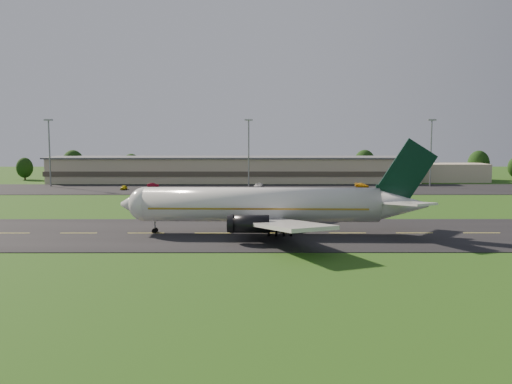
{
  "coord_description": "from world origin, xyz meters",
  "views": [
    {
      "loc": [
        6.78,
        -91.92,
        16.6
      ],
      "look_at": [
        7.03,
        8.0,
        6.0
      ],
      "focal_mm": 40.0,
      "sensor_mm": 36.0,
      "label": 1
    }
  ],
  "objects_px": {
    "terminal": "(253,170)",
    "service_vehicle_c": "(259,185)",
    "airliner": "(267,205)",
    "light_mast_centre": "(249,145)",
    "service_vehicle_b": "(153,185)",
    "service_vehicle_d": "(362,185)",
    "service_vehicle_a": "(124,188)",
    "light_mast_east": "(431,145)",
    "light_mast_west": "(49,145)"
  },
  "relations": [
    {
      "from": "terminal",
      "to": "service_vehicle_c",
      "type": "distance_m",
      "value": 20.69
    },
    {
      "from": "service_vehicle_c",
      "to": "airliner",
      "type": "bearing_deg",
      "value": -82.39
    },
    {
      "from": "airliner",
      "to": "light_mast_centre",
      "type": "distance_m",
      "value": 80.52
    },
    {
      "from": "service_vehicle_b",
      "to": "service_vehicle_d",
      "type": "height_order",
      "value": "service_vehicle_d"
    },
    {
      "from": "service_vehicle_a",
      "to": "service_vehicle_b",
      "type": "relative_size",
      "value": 0.99
    },
    {
      "from": "airliner",
      "to": "light_mast_east",
      "type": "bearing_deg",
      "value": 59.06
    },
    {
      "from": "service_vehicle_b",
      "to": "terminal",
      "type": "bearing_deg",
      "value": -57.02
    },
    {
      "from": "airliner",
      "to": "service_vehicle_c",
      "type": "relative_size",
      "value": 10.2
    },
    {
      "from": "light_mast_centre",
      "to": "service_vehicle_c",
      "type": "relative_size",
      "value": 4.05
    },
    {
      "from": "service_vehicle_a",
      "to": "service_vehicle_c",
      "type": "bearing_deg",
      "value": 10.21
    },
    {
      "from": "service_vehicle_c",
      "to": "service_vehicle_d",
      "type": "relative_size",
      "value": 1.16
    },
    {
      "from": "service_vehicle_a",
      "to": "airliner",
      "type": "bearing_deg",
      "value": -58.78
    },
    {
      "from": "service_vehicle_a",
      "to": "service_vehicle_b",
      "type": "height_order",
      "value": "service_vehicle_a"
    },
    {
      "from": "service_vehicle_d",
      "to": "service_vehicle_b",
      "type": "bearing_deg",
      "value": 126.77
    },
    {
      "from": "light_mast_centre",
      "to": "service_vehicle_d",
      "type": "distance_m",
      "value": 35.99
    },
    {
      "from": "light_mast_west",
      "to": "service_vehicle_d",
      "type": "relative_size",
      "value": 4.72
    },
    {
      "from": "light_mast_west",
      "to": "service_vehicle_a",
      "type": "xyz_separation_m",
      "value": [
        24.36,
        -9.82,
        -12.04
      ]
    },
    {
      "from": "terminal",
      "to": "light_mast_west",
      "type": "height_order",
      "value": "light_mast_west"
    },
    {
      "from": "light_mast_east",
      "to": "service_vehicle_a",
      "type": "distance_m",
      "value": 91.96
    },
    {
      "from": "light_mast_centre",
      "to": "airliner",
      "type": "bearing_deg",
      "value": -87.32
    },
    {
      "from": "service_vehicle_a",
      "to": "service_vehicle_b",
      "type": "xyz_separation_m",
      "value": [
        6.88,
        8.3,
        -0.01
      ]
    },
    {
      "from": "light_mast_centre",
      "to": "service_vehicle_c",
      "type": "height_order",
      "value": "light_mast_centre"
    },
    {
      "from": "airliner",
      "to": "light_mast_east",
      "type": "relative_size",
      "value": 2.52
    },
    {
      "from": "service_vehicle_c",
      "to": "terminal",
      "type": "bearing_deg",
      "value": 101.54
    },
    {
      "from": "light_mast_east",
      "to": "service_vehicle_c",
      "type": "distance_m",
      "value": 53.52
    },
    {
      "from": "airliner",
      "to": "service_vehicle_d",
      "type": "distance_m",
      "value": 82.55
    },
    {
      "from": "light_mast_centre",
      "to": "light_mast_east",
      "type": "bearing_deg",
      "value": 0.0
    },
    {
      "from": "service_vehicle_a",
      "to": "light_mast_east",
      "type": "bearing_deg",
      "value": 8.11
    },
    {
      "from": "light_mast_west",
      "to": "service_vehicle_c",
      "type": "bearing_deg",
      "value": -3.81
    },
    {
      "from": "light_mast_east",
      "to": "service_vehicle_a",
      "type": "xyz_separation_m",
      "value": [
        -90.64,
        -9.82,
        -12.04
      ]
    },
    {
      "from": "light_mast_centre",
      "to": "service_vehicle_c",
      "type": "xyz_separation_m",
      "value": [
        3.0,
        -4.2,
        -11.94
      ]
    },
    {
      "from": "service_vehicle_d",
      "to": "light_mast_east",
      "type": "bearing_deg",
      "value": -43.02
    },
    {
      "from": "light_mast_east",
      "to": "service_vehicle_c",
      "type": "relative_size",
      "value": 4.05
    },
    {
      "from": "airliner",
      "to": "service_vehicle_a",
      "type": "distance_m",
      "value": 80.59
    },
    {
      "from": "light_mast_west",
      "to": "service_vehicle_b",
      "type": "bearing_deg",
      "value": -2.79
    },
    {
      "from": "light_mast_centre",
      "to": "service_vehicle_d",
      "type": "relative_size",
      "value": 4.72
    },
    {
      "from": "terminal",
      "to": "service_vehicle_d",
      "type": "height_order",
      "value": "terminal"
    },
    {
      "from": "light_mast_east",
      "to": "service_vehicle_d",
      "type": "bearing_deg",
      "value": -171.35
    },
    {
      "from": "light_mast_centre",
      "to": "light_mast_west",
      "type": "bearing_deg",
      "value": 180.0
    },
    {
      "from": "terminal",
      "to": "service_vehicle_b",
      "type": "bearing_deg",
      "value": -149.58
    },
    {
      "from": "light_mast_west",
      "to": "service_vehicle_d",
      "type": "height_order",
      "value": "light_mast_west"
    },
    {
      "from": "light_mast_west",
      "to": "service_vehicle_d",
      "type": "bearing_deg",
      "value": -1.97
    },
    {
      "from": "light_mast_west",
      "to": "airliner",
      "type": "bearing_deg",
      "value": -51.46
    },
    {
      "from": "airliner",
      "to": "service_vehicle_a",
      "type": "height_order",
      "value": "airliner"
    },
    {
      "from": "light_mast_centre",
      "to": "light_mast_east",
      "type": "xyz_separation_m",
      "value": [
        55.0,
        0.0,
        0.0
      ]
    },
    {
      "from": "service_vehicle_c",
      "to": "service_vehicle_d",
      "type": "distance_m",
      "value": 30.79
    },
    {
      "from": "light_mast_centre",
      "to": "light_mast_east",
      "type": "distance_m",
      "value": 55.0
    },
    {
      "from": "terminal",
      "to": "light_mast_east",
      "type": "bearing_deg",
      "value": -16.8
    },
    {
      "from": "terminal",
      "to": "service_vehicle_a",
      "type": "relative_size",
      "value": 41.12
    },
    {
      "from": "terminal",
      "to": "service_vehicle_b",
      "type": "height_order",
      "value": "terminal"
    }
  ]
}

